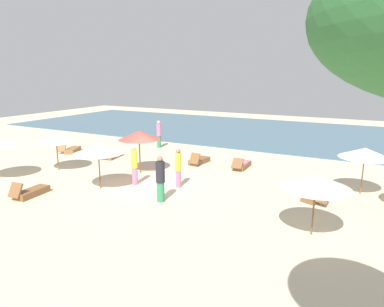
{
  "coord_description": "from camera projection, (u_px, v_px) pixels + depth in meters",
  "views": [
    {
      "loc": [
        8.98,
        -12.89,
        5.15
      ],
      "look_at": [
        0.85,
        2.39,
        1.1
      ],
      "focal_mm": 32.31,
      "sensor_mm": 36.0,
      "label": 1
    }
  ],
  "objects": [
    {
      "name": "ground_plane",
      "position": [
        153.0,
        184.0,
        16.37
      ],
      "size": [
        60.0,
        60.0,
        0.0
      ],
      "primitive_type": "plane",
      "color": "beige"
    },
    {
      "name": "ocean_water",
      "position": [
        260.0,
        131.0,
        30.97
      ],
      "size": [
        48.0,
        16.0,
        0.06
      ],
      "primitive_type": "cube",
      "color": "#476B7F",
      "rests_on": "ground_plane"
    },
    {
      "name": "umbrella_0",
      "position": [
        139.0,
        135.0,
        17.85
      ],
      "size": [
        2.14,
        2.14,
        2.24
      ],
      "color": "brown",
      "rests_on": "ground_plane"
    },
    {
      "name": "umbrella_2",
      "position": [
        98.0,
        149.0,
        15.35
      ],
      "size": [
        2.25,
        2.25,
        2.04
      ],
      "color": "brown",
      "rests_on": "ground_plane"
    },
    {
      "name": "umbrella_3",
      "position": [
        365.0,
        153.0,
        14.64
      ],
      "size": [
        2.15,
        2.15,
        2.06
      ],
      "color": "brown",
      "rests_on": "ground_plane"
    },
    {
      "name": "umbrella_4",
      "position": [
        316.0,
        181.0,
        10.87
      ],
      "size": [
        2.23,
        2.23,
        2.05
      ],
      "color": "brown",
      "rests_on": "ground_plane"
    },
    {
      "name": "umbrella_5",
      "position": [
        56.0,
        137.0,
        18.37
      ],
      "size": [
        2.12,
        2.12,
        2.05
      ],
      "color": "brown",
      "rests_on": "ground_plane"
    },
    {
      "name": "lounger_0",
      "position": [
        242.0,
        165.0,
        19.09
      ],
      "size": [
        0.65,
        1.72,
        0.67
      ],
      "color": "brown",
      "rests_on": "ground_plane"
    },
    {
      "name": "lounger_1",
      "position": [
        72.0,
        150.0,
        22.92
      ],
      "size": [
        1.24,
        1.74,
        0.74
      ],
      "color": "olive",
      "rests_on": "ground_plane"
    },
    {
      "name": "lounger_3",
      "position": [
        112.0,
        155.0,
        21.43
      ],
      "size": [
        0.88,
        1.74,
        0.72
      ],
      "color": "brown",
      "rests_on": "ground_plane"
    },
    {
      "name": "lounger_4",
      "position": [
        199.0,
        161.0,
        20.07
      ],
      "size": [
        0.73,
        1.67,
        0.75
      ],
      "color": "brown",
      "rests_on": "ground_plane"
    },
    {
      "name": "lounger_5",
      "position": [
        30.0,
        192.0,
        14.77
      ],
      "size": [
        0.75,
        1.69,
        0.74
      ],
      "color": "brown",
      "rests_on": "ground_plane"
    },
    {
      "name": "lounger_6",
      "position": [
        318.0,
        196.0,
        14.28
      ],
      "size": [
        1.17,
        1.74,
        0.74
      ],
      "color": "brown",
      "rests_on": "ground_plane"
    },
    {
      "name": "person_0",
      "position": [
        160.0,
        179.0,
        13.98
      ],
      "size": [
        0.46,
        0.46,
        1.91
      ],
      "color": "#338C59",
      "rests_on": "ground_plane"
    },
    {
      "name": "person_1",
      "position": [
        178.0,
        167.0,
        15.74
      ],
      "size": [
        0.38,
        0.38,
        1.83
      ],
      "color": "#D17299",
      "rests_on": "ground_plane"
    },
    {
      "name": "person_2",
      "position": [
        134.0,
        164.0,
        16.11
      ],
      "size": [
        0.38,
        0.38,
        1.91
      ],
      "color": "#D17299",
      "rests_on": "ground_plane"
    },
    {
      "name": "person_3",
      "position": [
        159.0,
        134.0,
        24.22
      ],
      "size": [
        0.42,
        0.42,
        1.91
      ],
      "color": "#338C59",
      "rests_on": "ground_plane"
    }
  ]
}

